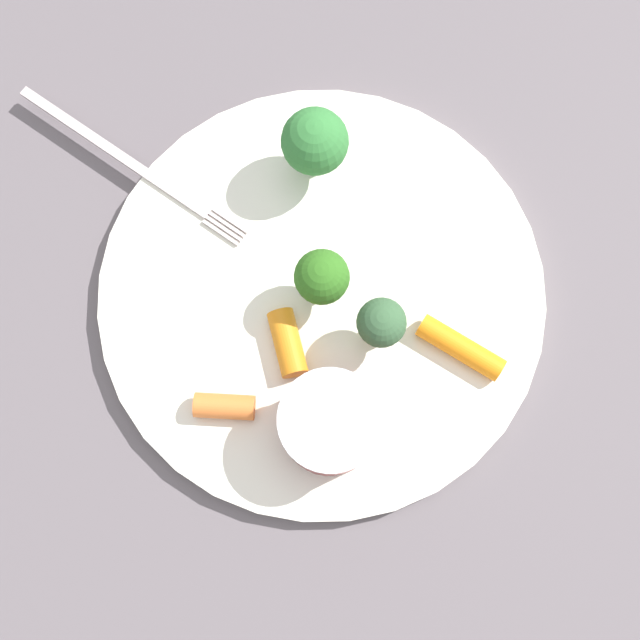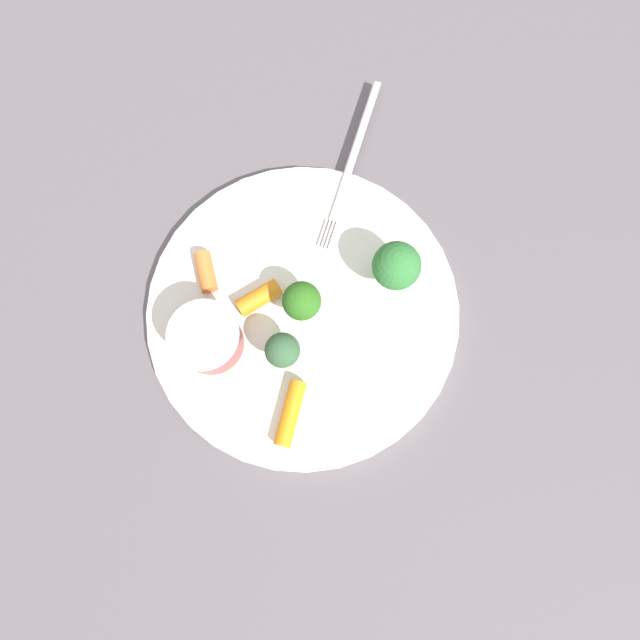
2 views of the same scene
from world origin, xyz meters
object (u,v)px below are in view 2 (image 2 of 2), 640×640
(broccoli_floret_1, at_px, (396,266))
(fork, at_px, (351,165))
(sauce_cup, at_px, (208,339))
(broccoli_floret_2, at_px, (283,351))
(carrot_stick_0, at_px, (206,272))
(plate, at_px, (303,312))
(carrot_stick_1, at_px, (290,413))
(carrot_stick_2, at_px, (259,298))
(broccoli_floret_0, at_px, (304,299))

(broccoli_floret_1, bearing_deg, fork, 49.57)
(sauce_cup, relative_size, broccoli_floret_2, 1.28)
(broccoli_floret_1, xyz_separation_m, carrot_stick_0, (-0.09, 0.15, -0.03))
(broccoli_floret_1, bearing_deg, plate, 142.43)
(plate, bearing_deg, carrot_stick_0, 100.99)
(sauce_cup, height_order, broccoli_floret_2, broccoli_floret_2)
(broccoli_floret_1, relative_size, carrot_stick_1, 1.04)
(carrot_stick_1, xyz_separation_m, carrot_stick_2, (0.07, 0.08, 0.00))
(carrot_stick_1, bearing_deg, broccoli_floret_0, 24.90)
(broccoli_floret_1, height_order, carrot_stick_0, broccoli_floret_1)
(broccoli_floret_1, height_order, broccoli_floret_2, broccoli_floret_1)
(broccoli_floret_1, relative_size, carrot_stick_2, 1.44)
(sauce_cup, xyz_separation_m, fork, (0.21, -0.01, -0.02))
(plate, xyz_separation_m, sauce_cup, (-0.07, 0.05, 0.03))
(broccoli_floret_0, height_order, carrot_stick_2, broccoli_floret_0)
(sauce_cup, relative_size, carrot_stick_1, 1.07)
(broccoli_floret_0, distance_m, carrot_stick_1, 0.10)
(broccoli_floret_2, bearing_deg, carrot_stick_2, 56.67)
(broccoli_floret_0, height_order, carrot_stick_1, broccoli_floret_0)
(broccoli_floret_2, distance_m, carrot_stick_2, 0.06)
(carrot_stick_2, bearing_deg, plate, -71.71)
(carrot_stick_0, height_order, fork, carrot_stick_0)
(sauce_cup, relative_size, fork, 0.34)
(broccoli_floret_0, distance_m, broccoli_floret_1, 0.08)
(broccoli_floret_2, bearing_deg, broccoli_floret_0, 9.92)
(plate, height_order, broccoli_floret_1, broccoli_floret_1)
(sauce_cup, relative_size, carrot_stick_0, 1.65)
(broccoli_floret_0, bearing_deg, sauce_cup, 143.18)
(broccoli_floret_2, bearing_deg, carrot_stick_0, 75.68)
(sauce_cup, xyz_separation_m, carrot_stick_2, (0.06, -0.01, -0.01))
(broccoli_floret_2, bearing_deg, carrot_stick_1, -141.33)
(carrot_stick_0, bearing_deg, broccoli_floret_2, -104.32)
(fork, bearing_deg, broccoli_floret_0, -164.91)
(carrot_stick_0, bearing_deg, fork, -18.66)
(broccoli_floret_1, xyz_separation_m, broccoli_floret_2, (-0.11, 0.04, -0.01))
(carrot_stick_2, height_order, fork, carrot_stick_2)
(broccoli_floret_1, bearing_deg, broccoli_floret_2, 158.76)
(plate, xyz_separation_m, carrot_stick_0, (-0.02, 0.09, 0.01))
(broccoli_floret_0, xyz_separation_m, carrot_stick_1, (-0.09, -0.04, -0.03))
(broccoli_floret_2, relative_size, carrot_stick_1, 0.84)
(broccoli_floret_1, distance_m, carrot_stick_0, 0.17)
(sauce_cup, height_order, carrot_stick_0, sauce_cup)
(broccoli_floret_1, distance_m, carrot_stick_1, 0.16)
(sauce_cup, height_order, carrot_stick_2, sauce_cup)
(broccoli_floret_2, relative_size, carrot_stick_2, 1.16)
(carrot_stick_1, bearing_deg, plate, 25.96)
(plate, distance_m, carrot_stick_0, 0.10)
(plate, height_order, broccoli_floret_2, broccoli_floret_2)
(broccoli_floret_0, relative_size, broccoli_floret_2, 1.07)
(carrot_stick_0, height_order, carrot_stick_2, carrot_stick_2)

